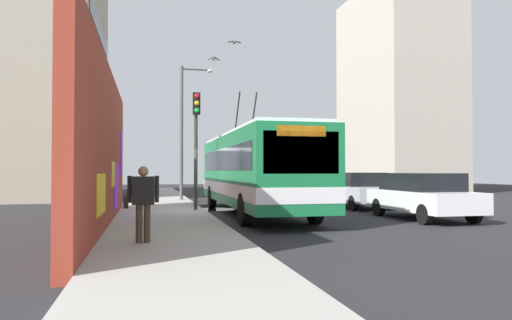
{
  "coord_description": "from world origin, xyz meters",
  "views": [
    {
      "loc": [
        -18.2,
        2.16,
        1.66
      ],
      "look_at": [
        1.64,
        -2.4,
        2.12
      ],
      "focal_mm": 33.08,
      "sensor_mm": 36.0,
      "label": 1
    }
  ],
  "objects": [
    {
      "name": "curbside_puddle",
      "position": [
        1.95,
        -0.6,
        0.0
      ],
      "size": [
        1.85,
        1.85,
        0.0
      ],
      "primitive_type": "cylinder",
      "color": "black",
      "rests_on": "ground_plane"
    },
    {
      "name": "sidewalk_slab",
      "position": [
        0.0,
        1.6,
        0.07
      ],
      "size": [
        48.0,
        3.2,
        0.15
      ],
      "primitive_type": "cube",
      "color": "#9E9B93",
      "rests_on": "ground_plane"
    },
    {
      "name": "ground_plane",
      "position": [
        0.0,
        0.0,
        0.0
      ],
      "size": [
        80.0,
        80.0,
        0.0
      ],
      "primitive_type": "plane",
      "color": "#232326"
    },
    {
      "name": "parked_car_silver",
      "position": [
        1.5,
        -7.0,
        0.84
      ],
      "size": [
        4.64,
        1.88,
        1.58
      ],
      "color": "#B7B7BC",
      "rests_on": "ground_plane"
    },
    {
      "name": "graffiti_wall",
      "position": [
        -4.21,
        3.35,
        2.27
      ],
      "size": [
        13.54,
        0.32,
        4.54
      ],
      "color": "maroon",
      "rests_on": "ground_plane"
    },
    {
      "name": "flying_pigeons",
      "position": [
        0.64,
        -1.14,
        7.8
      ],
      "size": [
        5.52,
        1.19,
        3.0
      ],
      "color": "#47474C"
    },
    {
      "name": "city_bus",
      "position": [
        -0.64,
        -1.8,
        1.72
      ],
      "size": [
        11.48,
        2.51,
        4.86
      ],
      "color": "#19723F",
      "rests_on": "ground_plane"
    },
    {
      "name": "building_far_right",
      "position": [
        15.42,
        -17.0,
        7.92
      ],
      "size": [
        9.91,
        6.07,
        15.84
      ],
      "color": "#B2A899",
      "rests_on": "ground_plane"
    },
    {
      "name": "pedestrian_near_wall",
      "position": [
        -7.98,
        2.26,
        1.08
      ],
      "size": [
        0.22,
        0.73,
        1.61
      ],
      "color": "#3F3326",
      "rests_on": "sidewalk_slab"
    },
    {
      "name": "parked_car_white",
      "position": [
        -3.73,
        -7.0,
        0.84
      ],
      "size": [
        4.49,
        1.94,
        1.58
      ],
      "color": "white",
      "rests_on": "ground_plane"
    },
    {
      "name": "building_far_left",
      "position": [
        13.59,
        9.2,
        7.61
      ],
      "size": [
        12.87,
        7.93,
        15.22
      ],
      "color": "#9E937F",
      "rests_on": "ground_plane"
    },
    {
      "name": "street_lamp",
      "position": [
        6.66,
        0.27,
        4.15
      ],
      "size": [
        0.44,
        1.72,
        7.02
      ],
      "color": "#4C4C51",
      "rests_on": "sidewalk_slab"
    },
    {
      "name": "traffic_light",
      "position": [
        -0.03,
        0.35,
        3.18
      ],
      "size": [
        0.49,
        0.28,
        4.53
      ],
      "color": "#2D382D",
      "rests_on": "sidewalk_slab"
    }
  ]
}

